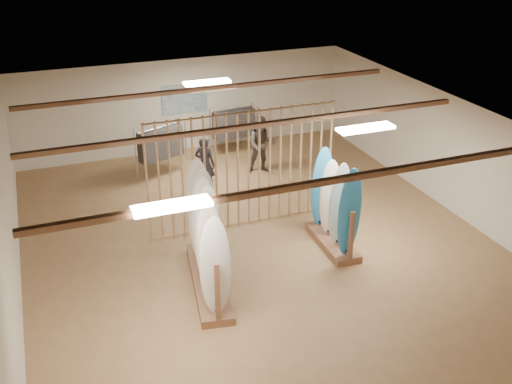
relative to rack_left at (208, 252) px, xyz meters
name	(u,v)px	position (x,y,z in m)	size (l,w,h in m)	color
floor	(256,240)	(1.51, 1.32, -0.76)	(12.00, 12.00, 0.00)	#A1784E
ceiling	(256,122)	(1.51, 1.32, 2.04)	(12.00, 12.00, 0.00)	gray
wall_back	(185,105)	(1.51, 7.32, 0.64)	(12.00, 12.00, 0.00)	silver
wall_front	(420,363)	(1.51, -4.68, 0.64)	(12.00, 12.00, 0.00)	silver
wall_left	(9,223)	(-3.49, 1.32, 0.64)	(12.00, 12.00, 0.00)	silver
wall_right	(448,153)	(6.51, 1.32, 0.64)	(12.00, 12.00, 0.00)	silver
ceiling_slats	(256,126)	(1.51, 1.32, 1.96)	(9.50, 6.12, 0.10)	brown
light_panels	(256,125)	(1.51, 1.32, 1.98)	(1.20, 0.35, 0.06)	white
bamboo_partition	(243,170)	(1.51, 2.12, 0.64)	(4.45, 0.05, 2.78)	tan
poster	(184,99)	(1.51, 7.30, 0.84)	(1.40, 0.03, 0.90)	#3069A9
rack_left	(208,252)	(0.00, 0.00, 0.00)	(1.05, 2.81, 2.21)	brown
rack_right	(334,217)	(3.02, 0.51, -0.06)	(0.65, 1.81, 2.07)	brown
clothing_rack_a	(161,144)	(0.35, 5.54, 0.21)	(1.32, 0.82, 1.49)	silver
clothing_rack_b	(234,124)	(2.76, 6.43, 0.19)	(1.36, 0.48, 1.46)	silver
shopper_a	(205,161)	(1.19, 4.19, 0.11)	(0.63, 0.43, 1.73)	#29272F
shopper_b	(262,141)	(3.03, 4.85, 0.17)	(0.89, 0.70, 1.85)	#3F3630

